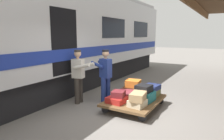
% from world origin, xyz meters
% --- Properties ---
extents(ground_plane, '(60.00, 60.00, 0.00)m').
position_xyz_m(ground_plane, '(0.00, 0.00, 0.00)').
color(ground_plane, slate).
extents(train_car, '(3.02, 17.48, 4.00)m').
position_xyz_m(train_car, '(3.66, -0.00, 2.06)').
color(train_car, '#B7BABF').
rests_on(train_car, ground_plane).
extents(luggage_cart, '(1.39, 1.90, 0.28)m').
position_xyz_m(luggage_cart, '(0.09, -0.65, 0.24)').
color(luggage_cart, brown).
rests_on(luggage_cart, ground_plane).
extents(suitcase_red_plastic, '(0.53, 0.52, 0.16)m').
position_xyz_m(suitcase_red_plastic, '(0.40, -0.13, 0.36)').
color(suitcase_red_plastic, '#AD231E').
rests_on(suitcase_red_plastic, luggage_cart).
extents(suitcase_cream_canvas, '(0.44, 0.48, 0.18)m').
position_xyz_m(suitcase_cream_canvas, '(-0.22, -0.13, 0.37)').
color(suitcase_cream_canvas, beige).
rests_on(suitcase_cream_canvas, luggage_cart).
extents(suitcase_olive_duffel, '(0.48, 0.59, 0.22)m').
position_xyz_m(suitcase_olive_duffel, '(-0.22, -1.17, 0.39)').
color(suitcase_olive_duffel, brown).
rests_on(suitcase_olive_duffel, luggage_cart).
extents(suitcase_burgundy_valise, '(0.57, 0.68, 0.19)m').
position_xyz_m(suitcase_burgundy_valise, '(0.40, -0.65, 0.37)').
color(suitcase_burgundy_valise, maroon).
rests_on(suitcase_burgundy_valise, luggage_cart).
extents(suitcase_teal_softside, '(0.54, 0.56, 0.28)m').
position_xyz_m(suitcase_teal_softside, '(-0.22, -0.65, 0.41)').
color(suitcase_teal_softside, '#1E666B').
rests_on(suitcase_teal_softside, luggage_cart).
extents(suitcase_brown_leather, '(0.54, 0.53, 0.24)m').
position_xyz_m(suitcase_brown_leather, '(0.40, -1.17, 0.40)').
color(suitcase_brown_leather, brown).
rests_on(suitcase_brown_leather, luggage_cart).
extents(suitcase_orange_carryall, '(0.50, 0.49, 0.22)m').
position_xyz_m(suitcase_orange_carryall, '(0.36, -1.14, 0.62)').
color(suitcase_orange_carryall, '#CC6B23').
rests_on(suitcase_orange_carryall, suitcase_brown_leather).
extents(suitcase_navy_fabric, '(0.48, 0.53, 0.14)m').
position_xyz_m(suitcase_navy_fabric, '(-0.25, -1.18, 0.57)').
color(suitcase_navy_fabric, navy).
rests_on(suitcase_navy_fabric, suitcase_olive_duffel).
extents(suitcase_black_hardshell, '(0.43, 0.46, 0.20)m').
position_xyz_m(suitcase_black_hardshell, '(-0.20, -0.63, 0.65)').
color(suitcase_black_hardshell, black).
rests_on(suitcase_black_hardshell, suitcase_teal_softside).
extents(suitcase_tan_vintage, '(0.43, 0.58, 0.20)m').
position_xyz_m(suitcase_tan_vintage, '(-0.24, -0.13, 0.56)').
color(suitcase_tan_vintage, tan).
rests_on(suitcase_tan_vintage, suitcase_cream_canvas).
extents(suitcase_maroon_trunk, '(0.41, 0.43, 0.17)m').
position_xyz_m(suitcase_maroon_trunk, '(0.37, -0.15, 0.52)').
color(suitcase_maroon_trunk, maroon).
rests_on(suitcase_maroon_trunk, suitcase_red_plastic).
extents(porter_in_overalls, '(0.72, 0.52, 1.70)m').
position_xyz_m(porter_in_overalls, '(1.14, -0.69, 0.93)').
color(porter_in_overalls, navy).
rests_on(porter_in_overalls, ground_plane).
extents(porter_by_door, '(0.71, 0.50, 1.70)m').
position_xyz_m(porter_by_door, '(1.81, -0.19, 0.93)').
color(porter_by_door, '#332D28').
rests_on(porter_by_door, ground_plane).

